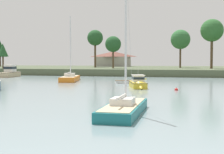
# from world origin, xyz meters

# --- Properties ---
(far_shore_bank) EXTENTS (182.84, 57.07, 1.65)m
(far_shore_bank) POSITION_xyz_m (0.00, 92.36, 0.82)
(far_shore_bank) COLOR #4C563D
(far_shore_bank) RESTS_ON ground
(dinghy_white) EXTENTS (3.83, 2.72, 0.67)m
(dinghy_white) POSITION_xyz_m (0.84, 43.12, 0.16)
(dinghy_white) COLOR white
(dinghy_white) RESTS_ON ground
(sailboat_orange) EXTENTS (5.03, 9.97, 12.40)m
(sailboat_orange) POSITION_xyz_m (-10.21, 46.21, 0.26)
(sailboat_orange) COLOR orange
(sailboat_orange) RESTS_ON ground
(cruiser_sand) EXTENTS (3.82, 8.60, 4.82)m
(cruiser_sand) POSITION_xyz_m (-29.08, 56.73, 0.62)
(cruiser_sand) COLOR tan
(cruiser_sand) RESTS_ON ground
(sailboat_teal) EXTENTS (2.48, 7.65, 11.12)m
(sailboat_teal) POSITION_xyz_m (6.80, 14.49, 0.22)
(sailboat_teal) COLOR #196B70
(sailboat_teal) RESTS_ON ground
(cruiser_yellow) EXTENTS (3.57, 6.60, 3.27)m
(cruiser_yellow) POSITION_xyz_m (4.23, 34.91, 0.41)
(cruiser_yellow) COLOR gold
(cruiser_yellow) RESTS_ON ground
(mooring_buoy_yellow) EXTENTS (0.32, 0.32, 0.37)m
(mooring_buoy_yellow) POSITION_xyz_m (2.28, 54.60, 0.06)
(mooring_buoy_yellow) COLOR yellow
(mooring_buoy_yellow) RESTS_ON ground
(mooring_buoy_red) EXTENTS (0.43, 0.43, 0.48)m
(mooring_buoy_red) POSITION_xyz_m (9.32, 32.77, 0.08)
(mooring_buoy_red) COLOR red
(mooring_buoy_red) RESTS_ON ground
(shore_tree_inland_a) EXTENTS (4.86, 4.86, 11.58)m
(shore_tree_inland_a) POSITION_xyz_m (-18.14, 85.70, 10.67)
(shore_tree_inland_a) COLOR brown
(shore_tree_inland_a) RESTS_ON far_shore_bank
(shore_tree_right_mid) EXTENTS (5.79, 5.79, 12.71)m
(shore_tree_right_mid) POSITION_xyz_m (15.82, 77.85, 11.36)
(shore_tree_right_mid) COLOR brown
(shore_tree_right_mid) RESTS_ON far_shore_bank
(shore_tree_inland_c) EXTENTS (4.97, 4.97, 9.64)m
(shore_tree_inland_c) POSITION_xyz_m (-56.99, 93.14, 8.21)
(shore_tree_inland_c) COLOR brown
(shore_tree_inland_c) RESTS_ON far_shore_bank
(shore_tree_center_left) EXTENTS (2.82, 2.82, 6.60)m
(shore_tree_center_left) POSITION_xyz_m (-37.38, 66.02, 6.45)
(shore_tree_center_left) COLOR brown
(shore_tree_center_left) RESTS_ON far_shore_bank
(shore_tree_left) EXTENTS (4.35, 4.35, 8.75)m
(shore_tree_left) POSITION_xyz_m (-9.90, 76.03, 8.16)
(shore_tree_left) COLOR brown
(shore_tree_left) RESTS_ON far_shore_bank
(shore_tree_far_left) EXTENTS (5.75, 5.75, 11.23)m
(shore_tree_far_left) POSITION_xyz_m (7.54, 88.11, 9.95)
(shore_tree_far_left) COLOR brown
(shore_tree_far_left) RESTS_ON far_shore_bank
(cottage_near_water) EXTENTS (12.76, 7.36, 5.43)m
(cottage_near_water) POSITION_xyz_m (-16.95, 103.24, 4.46)
(cottage_near_water) COLOR #9E998E
(cottage_near_water) RESTS_ON far_shore_bank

